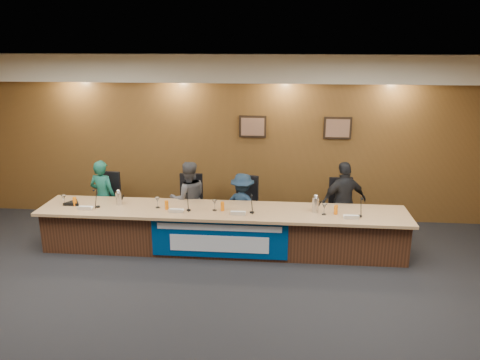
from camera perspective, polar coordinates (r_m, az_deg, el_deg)
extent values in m
plane|color=black|center=(6.03, -5.15, -18.17)|extent=(10.00, 10.00, 0.00)
cube|color=silver|center=(4.95, -6.13, 13.83)|extent=(10.00, 8.00, 0.04)
cube|color=brown|center=(9.09, -0.96, 5.05)|extent=(10.00, 0.04, 3.20)
cube|color=beige|center=(8.67, -1.19, 13.48)|extent=(10.00, 0.50, 0.50)
cube|color=#432415|center=(7.94, -2.16, -6.18)|extent=(6.00, 0.80, 0.70)
cube|color=tan|center=(7.76, -2.23, -3.78)|extent=(6.10, 0.95, 0.05)
cube|color=navy|center=(7.56, -2.56, -7.19)|extent=(2.20, 0.02, 0.65)
cube|color=silver|center=(7.46, -2.59, -5.83)|extent=(2.00, 0.01, 0.10)
cube|color=silver|center=(7.58, -2.56, -7.79)|extent=(1.60, 0.01, 0.28)
cube|color=black|center=(8.98, 1.56, 6.53)|extent=(0.52, 0.04, 0.42)
cube|color=black|center=(9.03, 11.81, 6.23)|extent=(0.52, 0.04, 0.42)
imported|color=#124F3F|center=(8.92, -16.35, -1.96)|extent=(0.56, 0.42, 1.37)
imported|color=#444448|center=(8.48, -6.29, -2.30)|extent=(0.81, 0.72, 1.38)
imported|color=#14263C|center=(8.38, 0.30, -3.15)|extent=(0.87, 0.66, 1.19)
imported|color=black|center=(8.38, 12.52, -2.62)|extent=(0.92, 0.63, 1.44)
cube|color=black|center=(9.08, -16.02, -2.99)|extent=(0.52, 0.52, 0.08)
cube|color=black|center=(8.64, -6.11, -3.41)|extent=(0.49, 0.49, 0.08)
cube|color=black|center=(8.51, 0.36, -3.64)|extent=(0.59, 0.59, 0.08)
cube|color=black|center=(8.55, 12.34, -3.93)|extent=(0.53, 0.53, 0.08)
cube|color=white|center=(8.10, -18.45, -3.23)|extent=(0.24, 0.08, 0.10)
cylinder|color=black|center=(8.19, -16.94, -3.13)|extent=(0.07, 0.07, 0.02)
cylinder|color=orange|center=(8.37, -19.50, -2.49)|extent=(0.06, 0.06, 0.15)
cylinder|color=silver|center=(8.45, -20.66, -2.32)|extent=(0.08, 0.08, 0.18)
cube|color=white|center=(7.64, -7.87, -3.71)|extent=(0.24, 0.08, 0.10)
cylinder|color=black|center=(7.73, -6.28, -3.66)|extent=(0.07, 0.07, 0.02)
cylinder|color=orange|center=(7.82, -8.93, -3.04)|extent=(0.06, 0.06, 0.15)
cylinder|color=silver|center=(7.92, -10.02, -2.73)|extent=(0.08, 0.08, 0.18)
cube|color=white|center=(7.46, -0.27, -4.05)|extent=(0.24, 0.08, 0.10)
cylinder|color=black|center=(7.59, 1.46, -3.96)|extent=(0.07, 0.07, 0.02)
cylinder|color=orange|center=(7.67, -2.15, -3.23)|extent=(0.06, 0.06, 0.15)
cylinder|color=silver|center=(7.68, -3.11, -3.10)|extent=(0.08, 0.08, 0.18)
cube|color=white|center=(7.51, 13.46, -4.40)|extent=(0.24, 0.08, 0.10)
cylinder|color=black|center=(7.68, 14.40, -4.26)|extent=(0.07, 0.07, 0.02)
cylinder|color=orange|center=(7.67, 11.60, -3.58)|extent=(0.06, 0.06, 0.15)
cylinder|color=silver|center=(7.61, 10.23, -3.53)|extent=(0.08, 0.08, 0.18)
cylinder|color=silver|center=(8.20, -14.55, -2.20)|extent=(0.11, 0.11, 0.22)
cylinder|color=silver|center=(7.68, 9.18, -3.02)|extent=(0.11, 0.11, 0.25)
cylinder|color=black|center=(8.45, -19.70, -2.68)|extent=(0.32, 0.32, 0.05)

